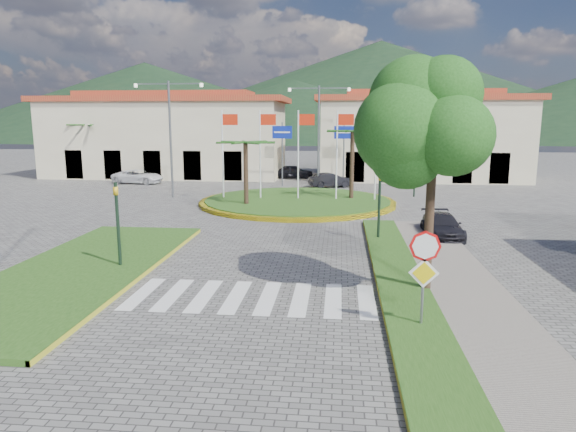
# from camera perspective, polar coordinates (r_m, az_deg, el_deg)

# --- Properties ---
(ground) EXTENTS (160.00, 160.00, 0.00)m
(ground) POSITION_cam_1_polar(r_m,az_deg,el_deg) (12.43, -7.74, -15.11)
(ground) COLOR #5A5856
(ground) RESTS_ON ground
(sidewalk_right) EXTENTS (4.00, 28.00, 0.15)m
(sidewalk_right) POSITION_cam_1_polar(r_m,az_deg,el_deg) (14.30, 18.99, -11.75)
(sidewalk_right) COLOR gray
(sidewalk_right) RESTS_ON ground
(verge_right) EXTENTS (1.60, 28.00, 0.18)m
(verge_right) POSITION_cam_1_polar(r_m,az_deg,el_deg) (14.07, 14.13, -11.79)
(verge_right) COLOR #224A15
(verge_right) RESTS_ON ground
(median_left) EXTENTS (5.00, 14.00, 0.18)m
(median_left) POSITION_cam_1_polar(r_m,az_deg,el_deg) (19.95, -22.12, -5.55)
(median_left) COLOR #224A15
(median_left) RESTS_ON ground
(crosswalk) EXTENTS (8.00, 3.00, 0.01)m
(crosswalk) POSITION_cam_1_polar(r_m,az_deg,el_deg) (16.05, -4.38, -8.97)
(crosswalk) COLOR silver
(crosswalk) RESTS_ON ground
(roundabout_island) EXTENTS (12.70, 12.70, 6.00)m
(roundabout_island) POSITION_cam_1_polar(r_m,az_deg,el_deg) (33.39, 1.05, 1.65)
(roundabout_island) COLOR yellow
(roundabout_island) RESTS_ON ground
(stop_sign) EXTENTS (0.80, 0.11, 2.65)m
(stop_sign) POSITION_cam_1_polar(r_m,az_deg,el_deg) (13.50, 14.90, -5.15)
(stop_sign) COLOR slate
(stop_sign) RESTS_ON ground
(deciduous_tree) EXTENTS (3.60, 3.60, 6.80)m
(deciduous_tree) POSITION_cam_1_polar(r_m,az_deg,el_deg) (16.11, 15.93, 9.50)
(deciduous_tree) COLOR black
(deciduous_tree) RESTS_ON ground
(traffic_light_left) EXTENTS (0.15, 0.18, 3.20)m
(traffic_light_left) POSITION_cam_1_polar(r_m,az_deg,el_deg) (19.40, -18.42, -0.13)
(traffic_light_left) COLOR black
(traffic_light_left) RESTS_ON ground
(traffic_light_right) EXTENTS (0.15, 0.18, 3.20)m
(traffic_light_right) POSITION_cam_1_polar(r_m,az_deg,el_deg) (23.20, 10.12, 1.94)
(traffic_light_right) COLOR black
(traffic_light_right) RESTS_ON ground
(traffic_light_far) EXTENTS (0.18, 0.15, 3.20)m
(traffic_light_far) POSITION_cam_1_polar(r_m,az_deg,el_deg) (37.40, 13.94, 5.04)
(traffic_light_far) COLOR black
(traffic_light_far) RESTS_ON ground
(direction_sign_west) EXTENTS (1.60, 0.14, 5.20)m
(direction_sign_west) POSITION_cam_1_polar(r_m,az_deg,el_deg) (42.15, -0.65, 8.11)
(direction_sign_west) COLOR slate
(direction_sign_west) RESTS_ON ground
(direction_sign_east) EXTENTS (1.60, 0.14, 5.20)m
(direction_sign_east) POSITION_cam_1_polar(r_m,az_deg,el_deg) (41.88, 6.23, 8.03)
(direction_sign_east) COLOR slate
(direction_sign_east) RESTS_ON ground
(street_lamp_centre) EXTENTS (4.80, 0.16, 8.00)m
(street_lamp_centre) POSITION_cam_1_polar(r_m,az_deg,el_deg) (40.92, 3.43, 9.37)
(street_lamp_centre) COLOR slate
(street_lamp_centre) RESTS_ON ground
(street_lamp_west) EXTENTS (4.80, 0.16, 8.00)m
(street_lamp_west) POSITION_cam_1_polar(r_m,az_deg,el_deg) (36.80, -12.94, 8.98)
(street_lamp_west) COLOR slate
(street_lamp_west) RESTS_ON ground
(building_left) EXTENTS (23.32, 9.54, 8.05)m
(building_left) POSITION_cam_1_polar(r_m,az_deg,el_deg) (51.68, -13.24, 8.71)
(building_left) COLOR beige
(building_left) RESTS_ON ground
(building_right) EXTENTS (19.08, 9.54, 8.05)m
(building_right) POSITION_cam_1_polar(r_m,az_deg,el_deg) (49.43, 14.43, 8.58)
(building_right) COLOR beige
(building_right) RESTS_ON ground
(hill_far_west) EXTENTS (140.00, 140.00, 22.00)m
(hill_far_west) POSITION_cam_1_polar(r_m,az_deg,el_deg) (161.64, -15.48, 12.24)
(hill_far_west) COLOR black
(hill_far_west) RESTS_ON ground
(hill_far_mid) EXTENTS (180.00, 180.00, 30.00)m
(hill_far_mid) POSITION_cam_1_polar(r_m,az_deg,el_deg) (171.58, 10.19, 13.67)
(hill_far_mid) COLOR black
(hill_far_mid) RESTS_ON ground
(hill_near_back) EXTENTS (110.00, 110.00, 16.00)m
(hill_near_back) POSITION_cam_1_polar(r_m,az_deg,el_deg) (141.47, 0.66, 11.68)
(hill_near_back) COLOR black
(hill_near_back) RESTS_ON ground
(white_van) EXTENTS (4.47, 2.39, 1.19)m
(white_van) POSITION_cam_1_polar(r_m,az_deg,el_deg) (46.00, -16.33, 4.23)
(white_van) COLOR silver
(white_van) RESTS_ON ground
(car_dark_a) EXTENTS (3.76, 1.86, 1.23)m
(car_dark_a) POSITION_cam_1_polar(r_m,az_deg,el_deg) (48.30, 0.62, 4.96)
(car_dark_a) COLOR black
(car_dark_a) RESTS_ON ground
(car_dark_b) EXTENTS (3.72, 2.44, 1.16)m
(car_dark_b) POSITION_cam_1_polar(r_m,az_deg,el_deg) (41.80, 4.78, 3.99)
(car_dark_b) COLOR black
(car_dark_b) RESTS_ON ground
(car_side_right) EXTENTS (1.64, 3.81, 1.09)m
(car_side_right) POSITION_cam_1_polar(r_m,az_deg,el_deg) (24.84, 16.76, -1.05)
(car_side_right) COLOR black
(car_side_right) RESTS_ON ground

